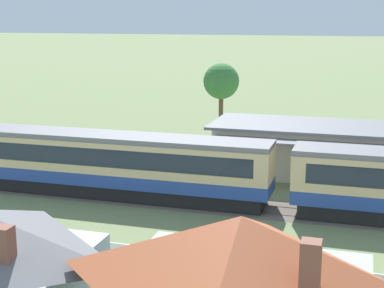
# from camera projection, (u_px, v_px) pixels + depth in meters

# --- Properties ---
(passenger_train) EXTENTS (86.66, 3.00, 3.97)m
(passenger_train) POSITION_uv_depth(u_px,v_px,m) (287.00, 175.00, 33.87)
(passenger_train) COLOR #234293
(passenger_train) RESTS_ON ground_plane
(railway_track) EXTENTS (162.23, 3.60, 0.04)m
(railway_track) POSITION_uv_depth(u_px,v_px,m) (295.00, 212.00, 34.20)
(railway_track) COLOR #665B51
(railway_track) RESTS_ON ground_plane
(station_building) EXTENTS (13.38, 7.86, 3.61)m
(station_building) POSITION_uv_depth(u_px,v_px,m) (305.00, 148.00, 42.25)
(station_building) COLOR beige
(station_building) RESTS_ON ground_plane
(yard_tree_1) EXTENTS (3.35, 3.35, 6.87)m
(yard_tree_1) POSITION_uv_depth(u_px,v_px,m) (221.00, 82.00, 54.67)
(yard_tree_1) COLOR brown
(yard_tree_1) RESTS_ON ground_plane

